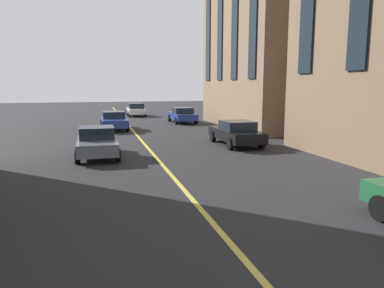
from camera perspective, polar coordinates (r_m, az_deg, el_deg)
lane_centre_line at (r=17.23m, az=-5.92°, el=-1.85°), size 80.00×0.16×0.01m
car_blue_near at (r=32.48m, az=-1.54°, el=4.61°), size 4.40×1.95×1.37m
car_black_far at (r=20.27m, az=6.96°, el=1.80°), size 4.40×1.95×1.37m
car_blue_oncoming at (r=27.88m, az=-12.20°, el=3.66°), size 4.40×1.95×1.37m
car_white_parked_a at (r=40.01m, az=-8.79°, el=5.36°), size 3.90×1.89×1.40m
car_grey_trailing at (r=17.33m, az=-14.70°, el=0.30°), size 3.90×1.89×1.40m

